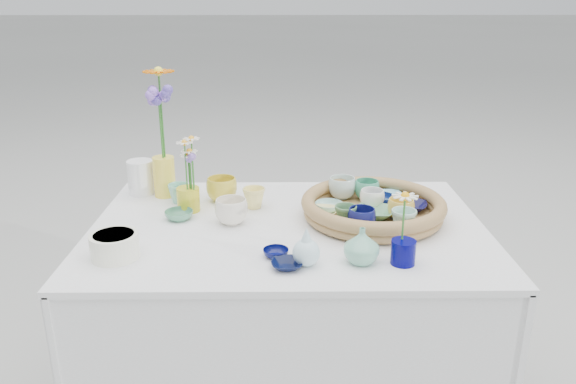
{
  "coord_description": "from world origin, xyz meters",
  "views": [
    {
      "loc": [
        -0.01,
        -1.67,
        1.47
      ],
      "look_at": [
        0.0,
        0.02,
        0.87
      ],
      "focal_mm": 35.0,
      "sensor_mm": 36.0,
      "label": 1
    }
  ],
  "objects": [
    {
      "name": "tray_ceramic_6",
      "position": [
        0.19,
        0.2,
        0.82
      ],
      "size": [
        0.1,
        0.1,
        0.08
      ],
      "primitive_type": "imported",
      "rotation": [
        0.0,
        0.0,
        -0.03
      ],
      "color": "silver",
      "rests_on": "wicker_tray"
    },
    {
      "name": "tray_ceramic_12",
      "position": [
        0.28,
        0.19,
        0.82
      ],
      "size": [
        0.09,
        0.09,
        0.07
      ],
      "primitive_type": "imported",
      "rotation": [
        0.0,
        0.0,
        0.02
      ],
      "color": "#3F9B76",
      "rests_on": "wicker_tray"
    },
    {
      "name": "tray_ceramic_7",
      "position": [
        0.28,
        0.1,
        0.82
      ],
      "size": [
        0.09,
        0.09,
        0.07
      ],
      "primitive_type": "imported",
      "rotation": [
        0.0,
        0.0,
        -0.13
      ],
      "color": "white",
      "rests_on": "wicker_tray"
    },
    {
      "name": "tray_ceramic_4",
      "position": [
        0.18,
        -0.05,
        0.82
      ],
      "size": [
        0.09,
        0.09,
        0.06
      ],
      "primitive_type": "imported",
      "rotation": [
        0.0,
        0.0,
        0.39
      ],
      "color": "#518150",
      "rests_on": "wicker_tray"
    },
    {
      "name": "tall_vase_yellow",
      "position": [
        -0.45,
        0.28,
        0.84
      ],
      "size": [
        0.09,
        0.09,
        0.15
      ],
      "primitive_type": "cylinder",
      "rotation": [
        0.0,
        0.0,
        0.15
      ],
      "color": "yellow",
      "rests_on": "display_table"
    },
    {
      "name": "tray_ceramic_11",
      "position": [
        0.35,
        -0.1,
        0.82
      ],
      "size": [
        0.08,
        0.08,
        0.07
      ],
      "primitive_type": "imported",
      "rotation": [
        0.0,
        0.0,
        0.07
      ],
      "color": "#9FCDBA",
      "rests_on": "wicker_tray"
    },
    {
      "name": "bud_vase_cobalt",
      "position": [
        0.31,
        -0.28,
        0.8
      ],
      "size": [
        0.09,
        0.09,
        0.07
      ],
      "primitive_type": "cylinder",
      "rotation": [
        0.0,
        0.0,
        -0.42
      ],
      "color": "#000055",
      "rests_on": "display_table"
    },
    {
      "name": "single_daisy",
      "position": [
        0.31,
        -0.27,
        0.9
      ],
      "size": [
        0.1,
        0.1,
        0.15
      ],
      "primitive_type": null,
      "rotation": [
        0.0,
        0.0,
        0.26
      ],
      "color": "white",
      "rests_on": "bud_vase_cobalt"
    },
    {
      "name": "tray_ceramic_10",
      "position": [
        0.12,
        0.04,
        0.79
      ],
      "size": [
        0.11,
        0.11,
        0.02
      ],
      "primitive_type": "imported",
      "rotation": [
        0.0,
        0.0,
        -0.25
      ],
      "color": "#D7CA76",
      "rests_on": "wicker_tray"
    },
    {
      "name": "tray_ceramic_3",
      "position": [
        0.28,
        0.02,
        0.8
      ],
      "size": [
        0.14,
        0.14,
        0.03
      ],
      "primitive_type": "imported",
      "rotation": [
        0.0,
        0.0,
        -0.19
      ],
      "color": "#5E9A6E",
      "rests_on": "wicker_tray"
    },
    {
      "name": "tray_ceramic_8",
      "position": [
        0.35,
        0.17,
        0.8
      ],
      "size": [
        0.12,
        0.12,
        0.03
      ],
      "primitive_type": "imported",
      "rotation": [
        0.0,
        0.0,
        0.12
      ],
      "color": "#80D1EA",
      "rests_on": "wicker_tray"
    },
    {
      "name": "bud_vase_seafoam",
      "position": [
        0.2,
        -0.27,
        0.82
      ],
      "size": [
        0.11,
        0.11,
        0.1
      ],
      "primitive_type": "imported",
      "rotation": [
        0.0,
        0.0,
        -0.15
      ],
      "color": "#73B89A",
      "rests_on": "display_table"
    },
    {
      "name": "bud_vase_paleblue",
      "position": [
        0.05,
        -0.28,
        0.82
      ],
      "size": [
        0.09,
        0.09,
        0.12
      ],
      "primitive_type": null,
      "rotation": [
        0.0,
        0.0,
        0.3
      ],
      "color": "silver",
      "rests_on": "display_table"
    },
    {
      "name": "loose_ceramic_6",
      "position": [
        -0.01,
        -0.3,
        0.78
      ],
      "size": [
        0.09,
        0.09,
        0.02
      ],
      "primitive_type": "imported",
      "rotation": [
        0.0,
        0.0,
        0.06
      ],
      "color": "black",
      "rests_on": "display_table"
    },
    {
      "name": "loose_ceramic_5",
      "position": [
        -0.39,
        0.21,
        0.8
      ],
      "size": [
        0.09,
        0.09,
        0.07
      ],
      "primitive_type": "imported",
      "rotation": [
        0.0,
        0.0,
        0.22
      ],
      "color": "#80CFAD",
      "rests_on": "display_table"
    },
    {
      "name": "loose_ceramic_3",
      "position": [
        -0.18,
        0.01,
        0.81
      ],
      "size": [
        0.12,
        0.12,
        0.08
      ],
      "primitive_type": "imported",
      "rotation": [
        0.0,
        0.0,
        0.15
      ],
      "color": "white",
      "rests_on": "display_table"
    },
    {
      "name": "loose_ceramic_2",
      "position": [
        -0.36,
        0.05,
        0.78
      ],
      "size": [
        0.1,
        0.1,
        0.03
      ],
      "primitive_type": "imported",
      "rotation": [
        0.0,
        0.0,
        -0.09
      ],
      "color": "#4D8C69",
      "rests_on": "display_table"
    },
    {
      "name": "hydrangea",
      "position": [
        -0.45,
        0.27,
        1.02
      ],
      "size": [
        0.1,
        0.1,
        0.31
      ],
      "primitive_type": null,
      "rotation": [
        0.0,
        0.0,
        -0.08
      ],
      "color": "#5742A8",
      "rests_on": "tall_vase_yellow"
    },
    {
      "name": "tray_ceramic_1",
      "position": [
        0.41,
        0.08,
        0.8
      ],
      "size": [
        0.13,
        0.13,
        0.03
      ],
      "primitive_type": "imported",
      "rotation": [
        0.0,
        0.0,
        -0.3
      ],
      "color": "black",
      "rests_on": "wicker_tray"
    },
    {
      "name": "tray_ceramic_5",
      "position": [
        0.14,
        0.07,
        0.8
      ],
      "size": [
        0.11,
        0.11,
        0.03
      ],
      "primitive_type": "imported",
      "rotation": [
        0.0,
        0.0,
        -0.28
      ],
      "color": "#A3D4CD",
      "rests_on": "wicker_tray"
    },
    {
      "name": "fluted_bowl",
      "position": [
        -0.49,
        -0.23,
        0.8
      ],
      "size": [
        0.18,
        0.18,
        0.07
      ],
      "primitive_type": null,
      "rotation": [
        0.0,
        0.0,
        -0.41
      ],
      "color": "white",
      "rests_on": "display_table"
    },
    {
      "name": "gerbera",
      "position": [
        -0.44,
        0.28,
        1.06
      ],
      "size": [
        0.13,
        0.13,
        0.32
      ],
      "primitive_type": null,
      "rotation": [
        0.0,
        0.0,
        -0.07
      ],
      "color": "#E76902",
      "rests_on": "tall_vase_yellow"
    },
    {
      "name": "tray_ceramic_2",
      "position": [
        0.36,
        0.0,
        0.82
      ],
      "size": [
        0.11,
        0.11,
        0.07
      ],
      "primitive_type": "imported",
      "rotation": [
        0.0,
        0.0,
        0.42
      ],
      "color": "gold",
      "rests_on": "wicker_tray"
    },
    {
      "name": "daisy_posy",
      "position": [
        -0.33,
        0.12,
        0.93
      ],
      "size": [
        0.1,
        0.1,
        0.17
      ],
      "primitive_type": null,
      "rotation": [
        0.0,
        0.0,
        0.19
      ],
      "color": "white",
      "rests_on": "daisy_cup"
    },
    {
      "name": "loose_ceramic_0",
      "position": [
        -0.24,
        0.22,
        0.81
      ],
      "size": [
        0.12,
        0.12,
        0.09
      ],
      "primitive_type": "imported",
      "rotation": [
        0.0,
        0.0,
        -0.07
      ],
      "color": "gold",
      "rests_on": "display_table"
    },
    {
      "name": "tray_ceramic_0",
      "position": [
        0.32,
        0.13,
        0.8
      ],
      "size": [
        0.13,
        0.13,
        0.03
      ],
      "primitive_type": "imported",
      "rotation": [
        0.0,
        0.0,
        0.36
      ],
      "color": "#0A164A",
      "rests_on": "wicker_tray"
    },
    {
      "name": "white_pitcher",
      "position": [
        -0.54,
        0.3,
        0.83
      ],
      "size": [
        0.14,
        0.11,
        0.13
      ],
      "primitive_type": null,
      "rotation": [
        0.0,
        0.0,
        -0.14
      ],
      "color": "white",
      "rests_on": "display_table"
    },
    {
      "name": "wicker_tray",
      "position": [
        0.28,
        0.05,
        0.8
      ],
      "size": [
        0.47,
        0.47,
        0.08
      ],
      "primitive_type": null,
      "color": "brown",
      "rests_on": "display_table"
    },
    {
      "name": "loose_ceramic_4",
      "position": [
        -0.04,
        -0.23,
        0.78
      ],
      "size": [
        0.08,
        0.08,
        0.02
      ],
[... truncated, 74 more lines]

